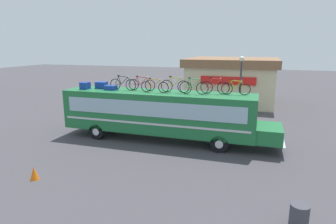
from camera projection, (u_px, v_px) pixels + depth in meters
name	position (u px, v px, depth m)	size (l,w,h in m)	color
ground_plane	(158.00, 139.00, 18.06)	(120.00, 120.00, 0.00)	#423F44
bus	(161.00, 112.00, 17.60)	(13.27, 2.54, 3.01)	#1E6B38
luggage_bag_1	(85.00, 86.00, 18.50)	(0.51, 0.53, 0.44)	#193899
luggage_bag_2	(101.00, 85.00, 18.81)	(0.68, 0.54, 0.42)	#193899
luggage_bag_3	(111.00, 88.00, 18.14)	(0.73, 0.50, 0.28)	#193899
rooftop_bicycle_1	(123.00, 84.00, 18.00)	(1.78, 0.44, 0.94)	black
rooftop_bicycle_2	(142.00, 84.00, 17.92)	(1.78, 0.44, 0.91)	black
rooftop_bicycle_3	(155.00, 86.00, 17.08)	(1.75, 0.44, 0.87)	black
rooftop_bicycle_4	(175.00, 86.00, 17.09)	(1.78, 0.44, 0.98)	black
rooftop_bicycle_5	(194.00, 87.00, 16.49)	(1.70, 0.44, 0.96)	black
rooftop_bicycle_6	(215.00, 87.00, 16.59)	(1.70, 0.44, 0.97)	black
rooftop_bicycle_7	(236.00, 88.00, 16.30)	(1.65, 0.44, 0.88)	black
roadside_building	(232.00, 80.00, 29.50)	(8.85, 8.22, 4.51)	beige
trash_bin	(299.00, 216.00, 9.23)	(0.60, 0.60, 0.80)	#3F3F47
traffic_cone	(34.00, 173.00, 12.57)	(0.38, 0.38, 0.58)	orange
street_lamp	(241.00, 79.00, 21.57)	(0.39, 0.39, 4.99)	#38383D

